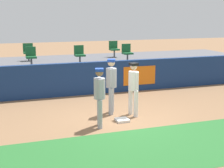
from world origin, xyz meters
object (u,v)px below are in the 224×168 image
seat_back_right (114,48)px  seat_front_center (79,54)px  player_fielder_home (133,85)px  seat_front_right (127,52)px  player_runner_visitor (111,82)px  player_coach_visitor (100,93)px  seat_front_left (31,55)px  seat_back_left (28,51)px  first_base (122,120)px

seat_back_right → seat_front_center: same height
player_fielder_home → seat_front_right: size_ratio=2.11×
player_runner_visitor → seat_front_center: size_ratio=2.21×
player_fielder_home → player_coach_visitor: size_ratio=1.00×
seat_front_center → seat_front_left: size_ratio=1.00×
player_fielder_home → player_runner_visitor: 0.76m
player_runner_visitor → player_coach_visitor: size_ratio=1.05×
seat_front_right → player_fielder_home: bearing=-108.8°
seat_front_right → seat_back_left: 4.79m
player_runner_visitor → seat_back_left: bearing=-136.5°
first_base → seat_back_right: 7.51m
player_runner_visitor → first_base: bearing=27.1°
first_base → player_runner_visitor: 1.38m
first_base → seat_front_left: (-2.28, 5.23, 1.52)m
seat_back_left → seat_front_left: same height
player_fielder_home → seat_front_right: 5.07m
seat_front_left → first_base: bearing=-66.4°
seat_back_right → seat_back_left: bearing=180.0°
player_runner_visitor → seat_front_right: 4.89m
player_fielder_home → seat_back_right: (1.58, 6.57, 0.54)m
player_runner_visitor → seat_front_center: bearing=-155.2°
seat_front_center → seat_front_left: (-2.15, -0.00, -0.00)m
first_base → player_runner_visitor: player_runner_visitor is taller
player_coach_visitor → seat_front_right: (2.99, 5.47, 0.53)m
seat_back_right → first_base: bearing=-107.0°
seat_front_right → seat_back_right: bearing=91.3°
first_base → player_coach_visitor: (-0.81, -0.24, 0.99)m
player_fielder_home → seat_front_left: 5.58m
first_base → seat_front_left: seat_front_left is taller
first_base → player_fielder_home: player_fielder_home is taller
first_base → player_coach_visitor: player_coach_visitor is taller
player_coach_visitor → seat_back_right: seat_back_right is taller
seat_back_left → seat_back_right: bearing=-0.0°
first_base → player_fielder_home: bearing=39.5°
player_fielder_home → seat_back_right: 6.78m
player_fielder_home → player_coach_visitor: (-1.37, -0.71, 0.00)m
player_runner_visitor → player_coach_visitor: (-0.76, -1.15, -0.05)m
seat_front_left → player_fielder_home: bearing=-59.2°
first_base → seat_front_right: seat_front_right is taller
seat_front_right → seat_back_left: same height
seat_front_right → seat_back_right: (-0.04, 1.80, 0.00)m
player_runner_visitor → seat_back_right: (2.20, 6.12, 0.48)m
player_coach_visitor → seat_front_center: (0.68, 5.47, 0.53)m
player_coach_visitor → seat_back_right: (2.95, 7.28, 0.53)m
player_coach_visitor → player_runner_visitor: bearing=161.4°
seat_back_left → seat_front_center: 2.78m
player_runner_visitor → seat_front_right: seat_front_right is taller
seat_front_right → seat_front_center: same height
seat_back_left → seat_front_right: bearing=-22.1°
player_coach_visitor → seat_front_left: size_ratio=2.11×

